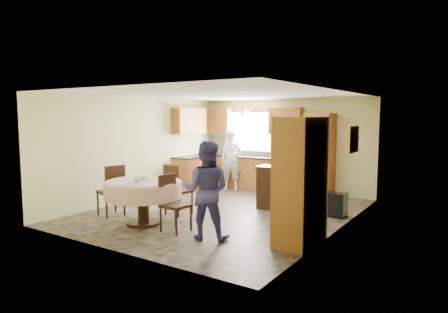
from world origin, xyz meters
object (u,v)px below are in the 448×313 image
object	(u,v)px
chair_right	(172,200)
person_dining	(206,190)
sideboard	(285,190)
dining_table	(143,190)
cupboard	(301,181)
oven_tower	(319,155)
chair_left	(113,188)
person_sink	(231,160)
chair_back	(175,187)

from	to	relation	value
chair_right	person_dining	distance (m)	0.81
sideboard	dining_table	bearing A→B (deg)	-130.11
sideboard	chair_right	distance (m)	2.78
cupboard	dining_table	distance (m)	3.04
oven_tower	chair_left	world-z (taller)	oven_tower
person_sink	chair_left	bearing A→B (deg)	-119.44
cupboard	person_sink	size ratio (longest dim) A/B	1.26
oven_tower	cupboard	size ratio (longest dim) A/B	1.03
dining_table	person_dining	distance (m)	1.56
sideboard	cupboard	xyz separation A→B (m)	(1.17, -1.98, 0.58)
sideboard	cupboard	bearing A→B (deg)	-64.01
chair_right	dining_table	bearing A→B (deg)	88.49
oven_tower	person_sink	xyz separation A→B (m)	(-2.39, -0.41, -0.25)
person_sink	person_dining	xyz separation A→B (m)	(2.04, -3.99, 0.01)
dining_table	person_dining	world-z (taller)	person_dining
oven_tower	person_dining	world-z (taller)	oven_tower
dining_table	chair_right	distance (m)	0.79
chair_left	chair_right	bearing A→B (deg)	99.36
chair_left	person_sink	world-z (taller)	person_sink
dining_table	chair_right	bearing A→B (deg)	-4.54
sideboard	oven_tower	bearing A→B (deg)	82.12
chair_right	person_sink	bearing A→B (deg)	20.78
cupboard	person_dining	size ratio (longest dim) A/B	1.24
cupboard	dining_table	bearing A→B (deg)	-169.65
chair_back	sideboard	bearing A→B (deg)	-127.25
chair_back	person_sink	xyz separation A→B (m)	(-0.57, 3.06, 0.23)
oven_tower	person_sink	distance (m)	2.44
cupboard	chair_left	size ratio (longest dim) A/B	1.93
oven_tower	cupboard	distance (m)	3.93
chair_back	person_dining	bearing A→B (deg)	156.31
cupboard	chair_back	xyz separation A→B (m)	(-2.89, 0.31, -0.44)
cupboard	chair_left	world-z (taller)	cupboard
cupboard	dining_table	size ratio (longest dim) A/B	1.41
person_sink	person_dining	world-z (taller)	person_dining
chair_back	chair_right	world-z (taller)	chair_back
sideboard	dining_table	world-z (taller)	sideboard
cupboard	person_dining	distance (m)	1.56
oven_tower	chair_left	xyz separation A→B (m)	(-2.84, -4.24, -0.47)
cupboard	person_sink	world-z (taller)	cupboard
person_dining	dining_table	bearing A→B (deg)	-22.94
dining_table	person_sink	xyz separation A→B (m)	(-0.49, 3.91, 0.16)
chair_left	chair_back	size ratio (longest dim) A/B	1.00
dining_table	person_sink	size ratio (longest dim) A/B	0.90
dining_table	person_dining	size ratio (longest dim) A/B	0.88
dining_table	person_sink	world-z (taller)	person_sink
chair_left	chair_right	xyz separation A→B (m)	(1.72, -0.14, -0.02)
person_dining	person_sink	bearing A→B (deg)	-83.10
chair_back	person_sink	size ratio (longest dim) A/B	0.65
oven_tower	dining_table	xyz separation A→B (m)	(-1.89, -4.32, -0.41)
chair_back	person_dining	size ratio (longest dim) A/B	0.64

